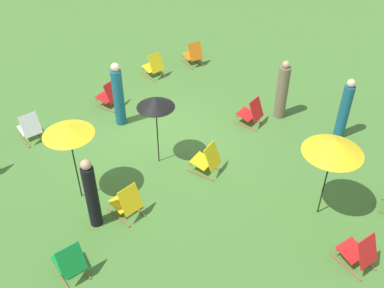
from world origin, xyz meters
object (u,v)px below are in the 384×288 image
object	(u,v)px
deckchair_3	(154,66)
deckchair_2	(251,113)
deckchair_6	(70,262)
deckchair_10	(359,252)
umbrella_1	(334,146)
deckchair_5	(109,96)
deckchair_1	(207,160)
person_2	(344,110)
person_0	(92,195)
deckchair_0	(193,55)
umbrella_0	(68,131)
umbrella_2	(156,102)
deckchair_4	(127,202)
person_3	(118,95)
deckchair_9	(30,128)
person_1	(282,91)

from	to	relation	value
deckchair_3	deckchair_2	bearing A→B (deg)	94.88
deckchair_6	deckchair_10	distance (m)	5.55
deckchair_2	umbrella_1	bearing A→B (deg)	56.44
deckchair_5	umbrella_1	xyz separation A→B (m)	(-0.41, 6.84, 1.49)
umbrella_1	deckchair_6	bearing A→B (deg)	-29.08
deckchair_1	person_2	bearing A→B (deg)	144.09
deckchair_2	deckchair_10	xyz separation A→B (m)	(2.48, 4.46, 0.00)
deckchair_2	deckchair_3	size ratio (longest dim) A/B	1.00
umbrella_1	person_0	xyz separation A→B (m)	(3.58, -3.35, -1.00)
deckchair_0	deckchair_5	distance (m)	3.71
umbrella_0	umbrella_1	size ratio (longest dim) A/B	0.98
deckchair_5	person_2	distance (m)	6.68
umbrella_2	deckchair_4	bearing A→B (deg)	26.03
deckchair_0	umbrella_2	distance (m)	5.57
person_0	deckchair_4	bearing A→B (deg)	-94.25
deckchair_5	person_3	bearing A→B (deg)	59.51
deckchair_0	umbrella_0	distance (m)	7.25
deckchair_2	person_3	world-z (taller)	person_3
umbrella_2	deckchair_3	bearing A→B (deg)	-131.46
deckchair_9	umbrella_2	xyz separation A→B (m)	(-1.72, 3.19, 1.39)
deckchair_0	deckchair_1	bearing A→B (deg)	63.22
deckchair_5	umbrella_1	size ratio (longest dim) A/B	0.41
deckchair_4	person_0	size ratio (longest dim) A/B	0.47
deckchair_1	deckchair_2	distance (m)	2.44
deckchair_6	umbrella_1	xyz separation A→B (m)	(-4.71, 2.62, 1.49)
deckchair_6	deckchair_4	bearing A→B (deg)	-157.54
deckchair_5	person_0	size ratio (longest dim) A/B	0.47
deckchair_9	umbrella_1	world-z (taller)	umbrella_1
person_0	person_1	xyz separation A→B (m)	(-6.20, 0.52, -0.02)
umbrella_2	person_2	size ratio (longest dim) A/B	1.07
deckchair_10	person_0	world-z (taller)	person_0
umbrella_2	deckchair_1	bearing A→B (deg)	114.03
deckchair_5	umbrella_0	size ratio (longest dim) A/B	0.42
deckchair_2	person_0	size ratio (longest dim) A/B	0.47
deckchair_10	umbrella_2	world-z (taller)	umbrella_2
deckchair_0	umbrella_0	world-z (taller)	umbrella_0
deckchair_4	umbrella_0	bearing A→B (deg)	-72.39
deckchair_4	umbrella_2	xyz separation A→B (m)	(-1.75, -0.85, 1.39)
deckchair_2	deckchair_3	xyz separation A→B (m)	(-0.04, -4.06, 0.00)
deckchair_10	umbrella_0	distance (m)	6.30
deckchair_1	person_3	world-z (taller)	person_3
deckchair_6	deckchair_2	bearing A→B (deg)	-166.00
deckchair_10	person_2	distance (m)	4.38
deckchair_1	umbrella_0	size ratio (longest dim) A/B	0.42
deckchair_0	deckchair_6	world-z (taller)	same
deckchair_3	deckchair_9	distance (m)	4.68
umbrella_2	person_3	xyz separation A→B (m)	(-0.44, -2.03, -0.85)
deckchair_9	person_1	xyz separation A→B (m)	(-5.54, 4.26, 0.46)
umbrella_0	person_1	xyz separation A→B (m)	(-5.93, 1.46, -1.04)
person_1	umbrella_2	bearing A→B (deg)	135.28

